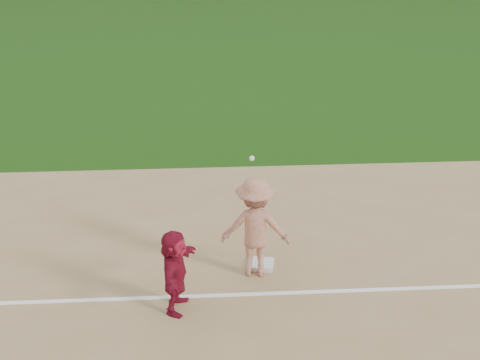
{
  "coord_description": "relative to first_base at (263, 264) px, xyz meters",
  "views": [
    {
      "loc": [
        -0.69,
        -9.99,
        6.82
      ],
      "look_at": [
        0.0,
        1.5,
        1.3
      ],
      "focal_mm": 45.0,
      "sensor_mm": 36.0,
      "label": 1
    }
  ],
  "objects": [
    {
      "name": "ground",
      "position": [
        -0.37,
        -0.12,
        -0.07
      ],
      "size": [
        160.0,
        160.0,
        0.0
      ],
      "primitive_type": "plane",
      "color": "#19400C",
      "rests_on": "ground"
    },
    {
      "name": "first_base_play",
      "position": [
        -0.17,
        -0.19,
        0.98
      ],
      "size": [
        1.4,
        0.91,
        2.52
      ],
      "color": "#9A9A9C",
      "rests_on": "infield_dirt"
    },
    {
      "name": "base_runner",
      "position": [
        -1.67,
        -1.24,
        0.75
      ],
      "size": [
        0.75,
        1.54,
        1.59
      ],
      "primitive_type": "imported",
      "rotation": [
        0.0,
        0.0,
        1.37
      ],
      "color": "maroon",
      "rests_on": "infield_dirt"
    },
    {
      "name": "first_base",
      "position": [
        0.0,
        0.0,
        0.0
      ],
      "size": [
        0.5,
        0.5,
        0.1
      ],
      "primitive_type": "cube",
      "rotation": [
        0.0,
        0.0,
        -0.2
      ],
      "color": "white",
      "rests_on": "infield_dirt"
    },
    {
      "name": "foul_line",
      "position": [
        -0.37,
        -0.92,
        -0.04
      ],
      "size": [
        60.0,
        0.1,
        0.01
      ],
      "primitive_type": "cube",
      "color": "white",
      "rests_on": "infield_dirt"
    }
  ]
}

